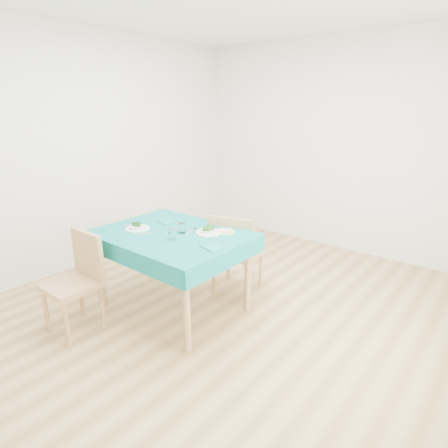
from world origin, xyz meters
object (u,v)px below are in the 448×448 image
Objects in this scene: table at (174,271)px; chair_near at (70,276)px; chair_far at (238,238)px; bowl_near at (138,226)px; bowl_far at (208,230)px; side_plate at (225,232)px.

table is 0.90m from chair_near.
chair_far is at bearing 69.41° from table.
chair_far is (0.25, 0.67, 0.20)m from table.
table is 0.54m from bowl_near.
chair_near reaches higher than bowl_near.
bowl_near is (-0.57, -0.81, 0.22)m from chair_far.
bowl_far is 0.16m from side_plate.
bowl_far reaches higher than table.
bowl_near is (-0.32, -0.13, 0.41)m from table.
chair_far is at bearing 108.13° from side_plate.
chair_far is 0.42m from side_plate.
table is 0.74m from chair_far.
bowl_far is at bearing 29.46° from bowl_near.
chair_far is (0.64, 1.48, 0.07)m from chair_near.
bowl_far is (0.66, 1.00, 0.28)m from chair_near.
table is 0.62m from side_plate.
bowl_near reaches higher than side_plate.
table is 1.17× the size of chair_far.
bowl_far is (0.27, 0.20, 0.41)m from table.
side_plate reaches higher than table.
chair_near is 1.61m from chair_far.
side_plate is (0.12, -0.35, 0.19)m from chair_far.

